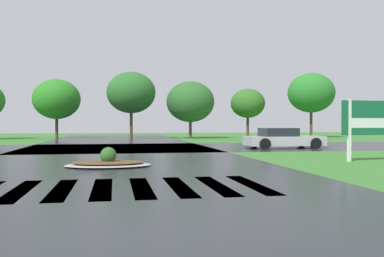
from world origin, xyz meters
name	(u,v)px	position (x,y,z in m)	size (l,w,h in m)	color
asphalt_roadway	(119,167)	(0.00, 10.00, 0.00)	(11.26, 80.00, 0.01)	#232628
asphalt_cross_road	(117,148)	(0.00, 21.56, 0.00)	(90.00, 10.13, 0.01)	#232628
crosswalk_stripes	(122,188)	(0.00, 5.21, 0.00)	(6.75, 3.42, 0.01)	white
estate_billboard	(374,121)	(10.01, 10.61, 1.61)	(2.95, 0.36, 2.45)	white
median_island	(108,163)	(-0.37, 10.22, 0.14)	(2.96, 1.92, 0.68)	#9E9B93
car_dark_suv	(283,139)	(9.77, 19.47, 0.57)	(4.61, 2.20, 1.22)	#B7B7BF
background_treeline	(165,98)	(4.73, 37.12, 4.00)	(36.34, 6.26, 6.65)	#4C3823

